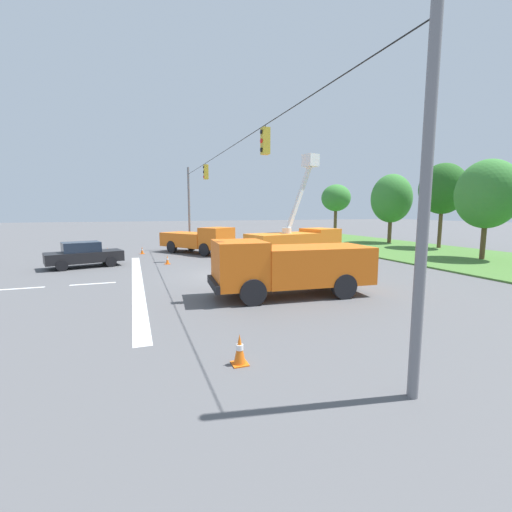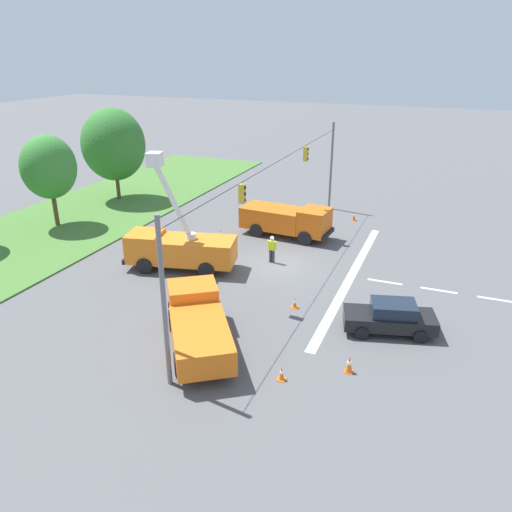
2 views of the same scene
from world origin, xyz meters
name	(u,v)px [view 1 (image 1 of 2)]	position (x,y,z in m)	size (l,w,h in m)	color
ground_plane	(229,275)	(0.00, 0.00, 0.00)	(200.00, 200.00, 0.00)	#565659
grass_verge	(470,258)	(0.00, 18.00, 0.05)	(56.00, 12.00, 0.10)	#477533
lane_markings	(105,283)	(0.00, -6.16, 0.00)	(17.60, 15.25, 0.01)	silver
signal_gantry	(228,195)	(-0.01, 0.00, 4.25)	(26.20, 0.33, 7.20)	slate
tree_far_west	(336,198)	(-19.36, 19.13, 4.99)	(3.46, 3.63, 6.68)	brown
tree_west	(391,199)	(-11.56, 20.79, 4.71)	(4.30, 4.00, 7.23)	brown
tree_centre	(443,189)	(-5.87, 21.45, 5.38)	(4.29, 3.71, 7.65)	brown
tree_east	(487,194)	(0.70, 18.19, 4.57)	(4.15, 3.84, 6.93)	brown
utility_truck_bucket_lift	(296,242)	(-2.76, 5.41, 1.41)	(3.77, 7.06, 7.15)	orange
utility_truck_support_near	(199,239)	(-10.04, 0.25, 1.13)	(6.72, 5.65, 2.15)	orange
utility_truck_support_far	(290,265)	(5.20, 1.17, 1.26)	(2.89, 6.69, 2.29)	orange
sedan_black	(84,254)	(-5.56, -7.68, 0.79)	(2.84, 4.61, 1.56)	black
road_worker	(238,257)	(0.25, 0.48, 1.00)	(0.29, 0.64, 1.77)	#383842
traffic_cone_foreground_left	(240,350)	(10.60, -2.64, 0.35)	(0.36, 0.36, 0.72)	orange
traffic_cone_foreground_right	(341,270)	(2.73, 5.29, 0.38)	(0.36, 0.36, 0.78)	orange
traffic_cone_mid_left	(167,260)	(-5.00, -2.75, 0.28)	(0.36, 0.36, 0.59)	orange
traffic_cone_mid_right	(142,250)	(-11.10, -4.14, 0.29)	(0.36, 0.36, 0.60)	orange
traffic_cone_near_bucket	(108,253)	(-9.54, -6.59, 0.39)	(0.36, 0.36, 0.78)	orange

